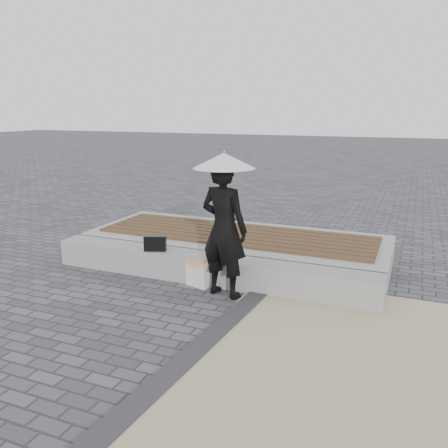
{
  "coord_description": "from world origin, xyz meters",
  "views": [
    {
      "loc": [
        2.72,
        -4.25,
        2.48
      ],
      "look_at": [
        0.44,
        1.22,
        1.0
      ],
      "focal_mm": 37.13,
      "sensor_mm": 36.0,
      "label": 1
    }
  ],
  "objects_px": {
    "seating_ledge": "(207,268)",
    "canvas_tote": "(198,274)",
    "handbag": "(155,243)",
    "parasol": "(224,161)",
    "woman": "(224,229)"
  },
  "relations": [
    {
      "from": "seating_ledge",
      "to": "canvas_tote",
      "type": "height_order",
      "value": "seating_ledge"
    },
    {
      "from": "parasol",
      "to": "canvas_tote",
      "type": "relative_size",
      "value": 2.8
    },
    {
      "from": "woman",
      "to": "parasol",
      "type": "bearing_deg",
      "value": 87.31
    },
    {
      "from": "seating_ledge",
      "to": "handbag",
      "type": "bearing_deg",
      "value": -173.22
    },
    {
      "from": "seating_ledge",
      "to": "handbag",
      "type": "height_order",
      "value": "handbag"
    },
    {
      "from": "parasol",
      "to": "canvas_tote",
      "type": "distance_m",
      "value": 1.72
    },
    {
      "from": "woman",
      "to": "handbag",
      "type": "height_order",
      "value": "woman"
    },
    {
      "from": "woman",
      "to": "handbag",
      "type": "distance_m",
      "value": 1.34
    },
    {
      "from": "seating_ledge",
      "to": "canvas_tote",
      "type": "relative_size",
      "value": 13.57
    },
    {
      "from": "handbag",
      "to": "woman",
      "type": "bearing_deg",
      "value": -33.51
    },
    {
      "from": "seating_ledge",
      "to": "woman",
      "type": "xyz_separation_m",
      "value": [
        0.44,
        -0.38,
        0.73
      ]
    },
    {
      "from": "parasol",
      "to": "seating_ledge",
      "type": "bearing_deg",
      "value": 138.77
    },
    {
      "from": "handbag",
      "to": "parasol",
      "type": "bearing_deg",
      "value": -33.51
    },
    {
      "from": "woman",
      "to": "handbag",
      "type": "xyz_separation_m",
      "value": [
        -1.24,
        0.29,
        -0.42
      ]
    },
    {
      "from": "seating_ledge",
      "to": "canvas_tote",
      "type": "xyz_separation_m",
      "value": [
        -0.03,
        -0.22,
        -0.02
      ]
    }
  ]
}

